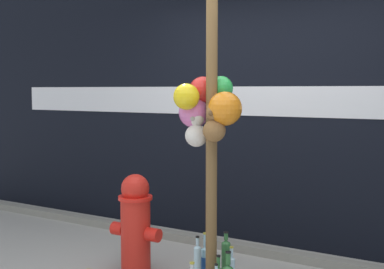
% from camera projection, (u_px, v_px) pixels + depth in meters
% --- Properties ---
extents(building_wall, '(10.00, 0.21, 3.54)m').
position_uv_depth(building_wall, '(273.00, 69.00, 5.10)').
color(building_wall, black).
rests_on(building_wall, ground_plane).
extents(curb_strip, '(8.00, 0.12, 0.08)m').
position_uv_depth(curb_strip, '(252.00, 249.00, 4.86)').
color(curb_strip, gray).
rests_on(curb_strip, ground_plane).
extents(memorial_post, '(0.57, 0.42, 2.87)m').
position_uv_depth(memorial_post, '(208.00, 88.00, 3.88)').
color(memorial_post, brown).
rests_on(memorial_post, ground_plane).
extents(fire_hydrant, '(0.48, 0.29, 0.84)m').
position_uv_depth(fire_hydrant, '(136.00, 222.00, 4.37)').
color(fire_hydrant, red).
rests_on(fire_hydrant, ground_plane).
extents(bottle_1, '(0.07, 0.07, 0.40)m').
position_uv_depth(bottle_1, '(205.00, 262.00, 4.18)').
color(bottle_1, '#93CCE0').
rests_on(bottle_1, ground_plane).
extents(bottle_2, '(0.06, 0.06, 0.39)m').
position_uv_depth(bottle_2, '(197.00, 263.00, 4.10)').
color(bottle_2, '#B2DBEA').
rests_on(bottle_2, ground_plane).
extents(bottle_5, '(0.06, 0.06, 0.31)m').
position_uv_depth(bottle_5, '(231.00, 268.00, 4.11)').
color(bottle_5, '#B2DBEA').
rests_on(bottle_5, ground_plane).
extents(bottle_6, '(0.08, 0.08, 0.39)m').
position_uv_depth(bottle_6, '(226.00, 257.00, 4.24)').
color(bottle_6, '#337038').
rests_on(bottle_6, ground_plane).
extents(litter_0, '(0.13, 0.11, 0.01)m').
position_uv_depth(litter_0, '(208.00, 255.00, 4.82)').
color(litter_0, tan).
rests_on(litter_0, ground_plane).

